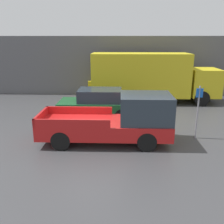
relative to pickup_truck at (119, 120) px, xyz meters
The scene contains 7 objects.
ground_plane 1.66m from the pickup_truck, 165.56° to the left, with size 60.00×60.00×0.00m, color #3D3D3F.
building_wall 9.79m from the pickup_truck, 97.67° to the left, with size 28.00×0.15×4.54m.
pickup_truck is the anchor object (origin of this frame).
car 3.79m from the pickup_truck, 108.12° to the left, with size 4.39×1.91×1.62m.
delivery_truck 7.65m from the pickup_truck, 73.91° to the left, with size 8.70×2.37×3.39m.
parking_sign 3.54m from the pickup_truck, ahead, with size 0.30×0.07×2.40m.
newspaper_box 9.57m from the pickup_truck, 103.60° to the left, with size 0.45×0.40×1.13m.
Camera 1 is at (1.34, -10.47, 4.36)m, focal length 40.00 mm.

